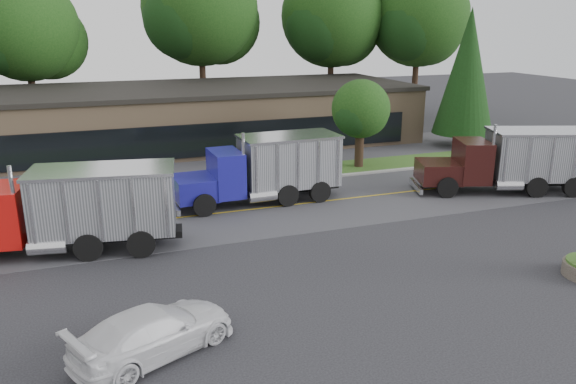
% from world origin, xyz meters
% --- Properties ---
extents(ground, '(140.00, 140.00, 0.00)m').
position_xyz_m(ground, '(0.00, 0.00, 0.00)').
color(ground, '#3A3A40').
rests_on(ground, ground).
extents(road, '(60.00, 8.00, 0.02)m').
position_xyz_m(road, '(0.00, 9.00, 0.00)').
color(road, '#4A4A4E').
rests_on(road, ground).
extents(center_line, '(60.00, 0.12, 0.01)m').
position_xyz_m(center_line, '(0.00, 9.00, 0.00)').
color(center_line, gold).
rests_on(center_line, ground).
extents(curb, '(60.00, 0.30, 0.12)m').
position_xyz_m(curb, '(0.00, 13.20, 0.00)').
color(curb, '#9E9E99').
rests_on(curb, ground).
extents(grass_verge, '(60.00, 3.40, 0.03)m').
position_xyz_m(grass_verge, '(0.00, 15.00, 0.00)').
color(grass_verge, '#264C1A').
rests_on(grass_verge, ground).
extents(far_parking, '(60.00, 7.00, 0.02)m').
position_xyz_m(far_parking, '(0.00, 20.00, 0.00)').
color(far_parking, '#4A4A4E').
rests_on(far_parking, ground).
extents(strip_mall, '(32.00, 12.00, 4.00)m').
position_xyz_m(strip_mall, '(2.00, 26.00, 2.00)').
color(strip_mall, '#9B7C5F').
rests_on(strip_mall, ground).
extents(tree_far_b, '(8.87, 8.34, 12.65)m').
position_xyz_m(tree_far_b, '(-9.86, 34.11, 8.07)').
color(tree_far_b, '#382619').
rests_on(tree_far_b, ground).
extents(tree_far_c, '(10.61, 9.99, 15.14)m').
position_xyz_m(tree_far_c, '(4.16, 34.13, 9.66)').
color(tree_far_c, '#382619').
rests_on(tree_far_c, ground).
extents(tree_far_d, '(9.90, 9.31, 14.12)m').
position_xyz_m(tree_far_d, '(16.15, 33.12, 9.01)').
color(tree_far_d, '#382619').
rests_on(tree_far_d, ground).
extents(tree_far_e, '(9.87, 9.29, 14.08)m').
position_xyz_m(tree_far_e, '(24.15, 31.12, 8.99)').
color(tree_far_e, '#382619').
rests_on(tree_far_e, ground).
extents(evergreen_right, '(4.39, 4.39, 9.97)m').
position_xyz_m(evergreen_right, '(20.00, 18.00, 5.48)').
color(evergreen_right, '#382619').
rests_on(evergreen_right, ground).
extents(tree_verge, '(3.88, 3.65, 5.54)m').
position_xyz_m(tree_verge, '(10.06, 15.05, 3.52)').
color(tree_verge, '#382619').
rests_on(tree_verge, ground).
extents(dump_truck_red, '(9.73, 4.06, 3.36)m').
position_xyz_m(dump_truck_red, '(-7.09, 6.45, 1.81)').
color(dump_truck_red, black).
rests_on(dump_truck_red, ground).
extents(dump_truck_blue, '(8.63, 2.86, 3.36)m').
position_xyz_m(dump_truck_blue, '(2.27, 10.07, 1.81)').
color(dump_truck_blue, black).
rests_on(dump_truck_blue, ground).
extents(dump_truck_maroon, '(9.64, 5.41, 3.36)m').
position_xyz_m(dump_truck_maroon, '(15.47, 7.16, 1.81)').
color(dump_truck_maroon, black).
rests_on(dump_truck_maroon, ground).
extents(rally_car, '(5.08, 3.73, 1.37)m').
position_xyz_m(rally_car, '(-5.00, -2.15, 0.68)').
color(rally_car, silver).
rests_on(rally_car, ground).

